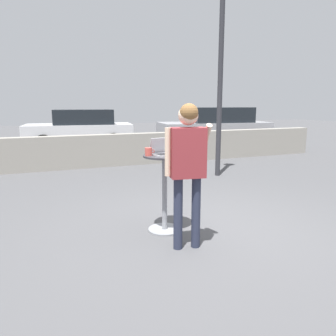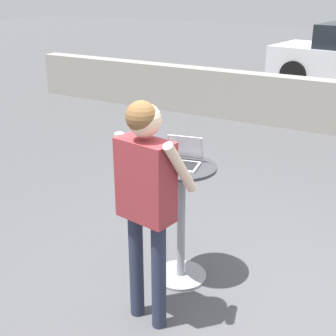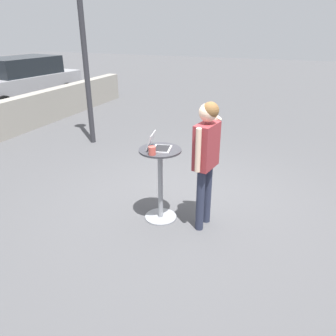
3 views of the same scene
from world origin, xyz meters
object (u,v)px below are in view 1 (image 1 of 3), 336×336
at_px(street_lamp, 221,46).
at_px(cafe_table, 165,187).
at_px(standing_person, 188,158).
at_px(coffee_mug, 149,152).
at_px(laptop, 163,151).
at_px(parked_car_further_down, 215,127).
at_px(parked_car_near_street, 81,129).

bearing_deg(street_lamp, cafe_table, -131.31).
height_order(standing_person, street_lamp, street_lamp).
relative_size(cafe_table, street_lamp, 0.22).
height_order(cafe_table, coffee_mug, coffee_mug).
bearing_deg(coffee_mug, laptop, 2.67).
xyz_separation_m(parked_car_further_down, street_lamp, (-2.55, -4.60, 2.23)).
bearing_deg(parked_car_near_street, standing_person, -89.64).
xyz_separation_m(coffee_mug, parked_car_near_street, (0.21, 8.95, -0.34)).
xyz_separation_m(coffee_mug, standing_person, (0.27, -0.64, 0.00)).
distance_m(parked_car_near_street, parked_car_further_down, 5.29).
xyz_separation_m(standing_person, parked_car_further_down, (5.01, 8.07, -0.32)).
relative_size(coffee_mug, parked_car_near_street, 0.03).
relative_size(cafe_table, parked_car_near_street, 0.26).
xyz_separation_m(standing_person, parked_car_near_street, (-0.06, 9.59, -0.35)).
height_order(parked_car_near_street, parked_car_further_down, parked_car_further_down).
height_order(standing_person, parked_car_near_street, standing_person).
height_order(coffee_mug, parked_car_further_down, parked_car_further_down).
height_order(coffee_mug, street_lamp, street_lamp).
distance_m(laptop, parked_car_near_street, 8.95).
distance_m(coffee_mug, parked_car_near_street, 8.96).
bearing_deg(laptop, parked_car_near_street, 90.00).
bearing_deg(coffee_mug, street_lamp, 46.14).
bearing_deg(laptop, cafe_table, -65.97).
height_order(laptop, parked_car_further_down, parked_car_further_down).
xyz_separation_m(parked_car_near_street, parked_car_further_down, (5.06, -1.52, 0.03)).
distance_m(coffee_mug, parked_car_further_down, 9.12).
relative_size(cafe_table, parked_car_further_down, 0.24).
bearing_deg(standing_person, cafe_table, 94.55).
xyz_separation_m(laptop, street_lamp, (2.52, 2.83, 1.92)).
distance_m(cafe_table, street_lamp, 4.50).
bearing_deg(street_lamp, laptop, -131.67).
bearing_deg(cafe_table, laptop, 114.03).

